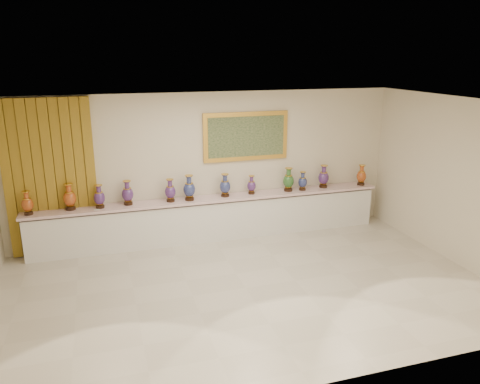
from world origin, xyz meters
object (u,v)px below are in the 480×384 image
at_px(counter, 212,219).
at_px(vase_2, 99,198).
at_px(vase_0, 27,204).
at_px(vase_1, 70,198).

bearing_deg(counter, vase_2, -179.24).
height_order(counter, vase_2, vase_2).
distance_m(vase_0, vase_2, 1.26).
xyz_separation_m(counter, vase_1, (-2.73, 0.02, 0.69)).
distance_m(vase_0, vase_1, 0.73).
bearing_deg(vase_1, counter, -0.39).
bearing_deg(vase_0, vase_1, 5.45).
height_order(vase_0, vase_2, vase_2).
bearing_deg(vase_2, vase_1, 174.84).
height_order(vase_0, vase_1, vase_1).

